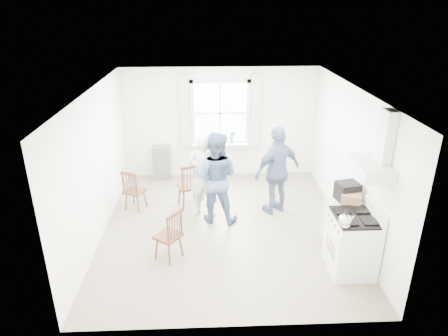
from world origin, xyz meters
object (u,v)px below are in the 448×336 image
person_left (204,176)px  windsor_chair_a (190,181)px  gas_stove (352,243)px  windsor_chair_b (132,187)px  low_cabinet (342,221)px  person_right (277,171)px  windsor_chair_c (172,230)px  stereo_stack (347,191)px  person_mid (216,177)px

person_left → windsor_chair_a: bearing=-34.3°
gas_stove → windsor_chair_b: (-3.74, 2.08, 0.05)m
low_cabinet → person_left: bearing=154.1°
low_cabinet → person_right: 1.61m
windsor_chair_c → person_right: bearing=38.8°
gas_stove → stereo_stack: 0.86m
person_mid → windsor_chair_b: bearing=-1.5°
gas_stove → windsor_chair_c: size_ratio=1.24×
low_cabinet → windsor_chair_a: windsor_chair_a is taller
low_cabinet → windsor_chair_b: (-3.81, 1.38, 0.08)m
windsor_chair_a → person_left: bearing=-46.5°
person_left → person_right: (1.43, 0.09, 0.04)m
low_cabinet → windsor_chair_b: bearing=160.1°
stereo_stack → windsor_chair_c: bearing=-174.6°
low_cabinet → person_mid: size_ratio=0.51×
low_cabinet → windsor_chair_c: bearing=-173.5°
windsor_chair_b → windsor_chair_a: bearing=4.0°
stereo_stack → windsor_chair_b: (-3.82, 1.44, -0.52)m
low_cabinet → windsor_chair_c: 2.90m
low_cabinet → stereo_stack: bearing=-86.5°
windsor_chair_b → windsor_chair_c: 1.95m
windsor_chair_a → windsor_chair_b: bearing=-176.0°
stereo_stack → windsor_chair_c: (-2.88, -0.27, -0.50)m
windsor_chair_b → person_right: 2.91m
low_cabinet → gas_stove: bearing=-95.7°
gas_stove → person_left: 2.96m
low_cabinet → windsor_chair_a: size_ratio=0.93×
low_cabinet → windsor_chair_a: 3.04m
stereo_stack → person_left: 2.66m
windsor_chair_a → windsor_chair_b: (-1.15, -0.08, -0.06)m
stereo_stack → windsor_chair_a: 3.10m
windsor_chair_b → person_mid: (1.67, -0.42, 0.36)m
stereo_stack → person_right: bearing=125.9°
windsor_chair_a → person_mid: person_mid is taller
person_mid → person_left: bearing=-28.3°
gas_stove → low_cabinet: 0.70m
low_cabinet → stereo_stack: size_ratio=2.27×
gas_stove → person_mid: (-2.08, 1.66, 0.41)m
low_cabinet → person_right: (-0.93, 1.23, 0.44)m
gas_stove → windsor_chair_b: gas_stove is taller
person_mid → gas_stove: bearing=154.0°
windsor_chair_a → windsor_chair_c: (-0.22, -1.79, -0.04)m
gas_stove → person_mid: bearing=141.4°
windsor_chair_a → person_mid: size_ratio=0.54×
low_cabinet → person_mid: person_mid is taller
stereo_stack → person_left: person_left is taller
windsor_chair_b → low_cabinet: bearing=-19.9°
windsor_chair_a → windsor_chair_c: bearing=-97.0°
windsor_chair_a → low_cabinet: bearing=-28.7°
windsor_chair_a → person_left: size_ratio=0.57×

